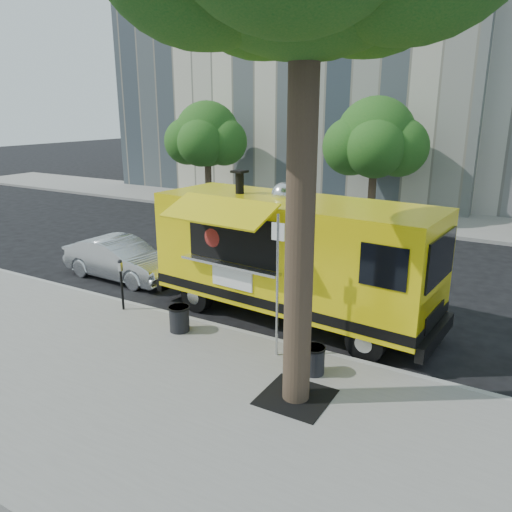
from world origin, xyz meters
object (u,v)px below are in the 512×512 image
at_px(far_tree_a, 207,134).
at_px(food_truck, 291,255).
at_px(far_tree_b, 375,138).
at_px(trash_bin_left, 179,318).
at_px(sedan, 121,259).
at_px(sign_post, 277,278).
at_px(trash_bin_right, 314,359).
at_px(parking_meter, 121,279).

bearing_deg(far_tree_a, food_truck, -47.35).
xyz_separation_m(far_tree_b, trash_bin_left, (0.06, -14.34, -3.36)).
bearing_deg(sedan, sign_post, -107.20).
height_order(far_tree_a, sedan, far_tree_a).
relative_size(sign_post, sedan, 0.78).
distance_m(food_truck, trash_bin_right, 3.22).
bearing_deg(far_tree_b, far_tree_a, -177.46).
height_order(sign_post, sedan, sign_post).
distance_m(parking_meter, trash_bin_left, 2.14).
height_order(sedan, trash_bin_left, sedan).
bearing_deg(far_tree_b, parking_meter, -98.10).
relative_size(food_truck, trash_bin_right, 13.33).
bearing_deg(sign_post, parking_meter, 177.48).
xyz_separation_m(sign_post, parking_meter, (-4.55, 0.20, -0.87)).
xyz_separation_m(far_tree_a, trash_bin_left, (9.06, -13.94, -3.31)).
relative_size(far_tree_a, trash_bin_left, 8.96).
bearing_deg(food_truck, trash_bin_left, -123.69).
xyz_separation_m(food_truck, sedan, (-5.92, 0.16, -1.05)).
xyz_separation_m(far_tree_b, food_truck, (1.80, -12.13, -2.15)).
relative_size(sign_post, parking_meter, 2.25).
distance_m(sedan, trash_bin_right, 8.06).
xyz_separation_m(far_tree_b, parking_meter, (-2.00, -14.05, -2.85)).
bearing_deg(parking_meter, sign_post, -2.52).
height_order(far_tree_a, far_tree_b, far_tree_b).
height_order(parking_meter, food_truck, food_truck).
relative_size(far_tree_b, sedan, 1.43).
bearing_deg(sedan, trash_bin_left, -117.86).
bearing_deg(trash_bin_left, food_truck, 51.64).
bearing_deg(sedan, food_truck, -89.85).
xyz_separation_m(food_truck, trash_bin_left, (-1.75, -2.21, -1.22)).
height_order(trash_bin_left, trash_bin_right, trash_bin_left).
relative_size(far_tree_b, parking_meter, 4.12).
relative_size(sign_post, trash_bin_left, 5.02).
bearing_deg(trash_bin_left, far_tree_a, 123.02).
height_order(far_tree_b, trash_bin_right, far_tree_b).
bearing_deg(trash_bin_right, far_tree_b, 103.59).
bearing_deg(parking_meter, trash_bin_left, -7.91).
relative_size(far_tree_b, sign_post, 1.83).
bearing_deg(far_tree_b, sign_post, -79.85).
height_order(sign_post, food_truck, food_truck).
xyz_separation_m(parking_meter, food_truck, (3.80, 1.92, 0.71)).
xyz_separation_m(sedan, trash_bin_left, (4.17, -2.36, -0.17)).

